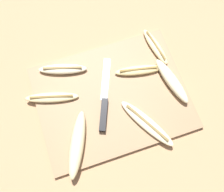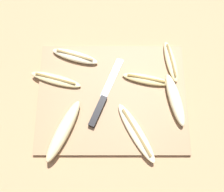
{
  "view_description": "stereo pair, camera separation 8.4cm",
  "coord_description": "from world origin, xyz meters",
  "views": [
    {
      "loc": [
        -0.08,
        -0.25,
        0.82
      ],
      "look_at": [
        0.0,
        0.0,
        0.02
      ],
      "focal_mm": 42.0,
      "sensor_mm": 36.0,
      "label": 1
    },
    {
      "loc": [
        -0.0,
        -0.26,
        0.82
      ],
      "look_at": [
        0.0,
        0.0,
        0.02
      ],
      "focal_mm": 42.0,
      "sensor_mm": 36.0,
      "label": 2
    }
  ],
  "objects": [
    {
      "name": "ground_plane",
      "position": [
        0.0,
        0.0,
        0.0
      ],
      "size": [
        4.0,
        4.0,
        0.0
      ],
      "primitive_type": "plane",
      "color": "tan"
    },
    {
      "name": "cutting_board",
      "position": [
        0.0,
        0.0,
        0.01
      ],
      "size": [
        0.48,
        0.37,
        0.01
      ],
      "color": "#997551",
      "rests_on": "ground_plane"
    },
    {
      "name": "knife",
      "position": [
        -0.03,
        -0.03,
        0.02
      ],
      "size": [
        0.12,
        0.24,
        0.02
      ],
      "rotation": [
        0.0,
        0.0,
        -0.4
      ],
      "color": "black",
      "rests_on": "cutting_board"
    },
    {
      "name": "banana_mellow_near",
      "position": [
        -0.18,
        0.06,
        0.02
      ],
      "size": [
        0.17,
        0.08,
        0.02
      ],
      "rotation": [
        0.0,
        0.0,
        4.44
      ],
      "color": "beige",
      "rests_on": "cutting_board"
    },
    {
      "name": "banana_pale_long",
      "position": [
        0.2,
        -0.01,
        0.03
      ],
      "size": [
        0.07,
        0.18,
        0.03
      ],
      "rotation": [
        0.0,
        0.0,
        3.35
      ],
      "color": "beige",
      "rests_on": "cutting_board"
    },
    {
      "name": "banana_soft_right",
      "position": [
        -0.15,
        -0.11,
        0.03
      ],
      "size": [
        0.12,
        0.2,
        0.04
      ],
      "rotation": [
        0.0,
        0.0,
        5.85
      ],
      "color": "beige",
      "rests_on": "cutting_board"
    },
    {
      "name": "banana_ripe_center",
      "position": [
        0.2,
        0.12,
        0.02
      ],
      "size": [
        0.06,
        0.15,
        0.02
      ],
      "rotation": [
        0.0,
        0.0,
        0.17
      ],
      "color": "beige",
      "rests_on": "cutting_board"
    },
    {
      "name": "banana_bright_far",
      "position": [
        -0.13,
        0.14,
        0.02
      ],
      "size": [
        0.16,
        0.08,
        0.02
      ],
      "rotation": [
        0.0,
        0.0,
        1.28
      ],
      "color": "beige",
      "rests_on": "cutting_board"
    },
    {
      "name": "banana_cream_curved",
      "position": [
        0.07,
        -0.12,
        0.02
      ],
      "size": [
        0.14,
        0.2,
        0.02
      ],
      "rotation": [
        0.0,
        0.0,
        0.51
      ],
      "color": "beige",
      "rests_on": "cutting_board"
    },
    {
      "name": "banana_golden_short",
      "position": [
        0.11,
        0.06,
        0.02
      ],
      "size": [
        0.16,
        0.07,
        0.02
      ],
      "rotation": [
        0.0,
        0.0,
        4.51
      ],
      "color": "#EDD689",
      "rests_on": "cutting_board"
    }
  ]
}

